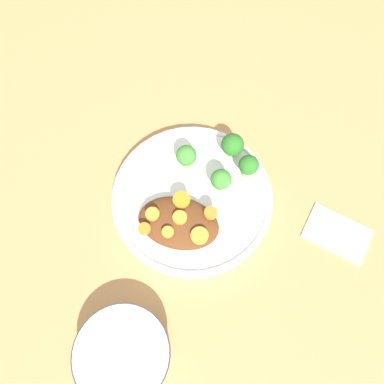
# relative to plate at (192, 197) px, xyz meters

# --- Properties ---
(ground_plane) EXTENTS (4.00, 4.00, 0.00)m
(ground_plane) POSITION_rel_plate_xyz_m (0.00, 0.00, -0.01)
(ground_plane) COLOR tan
(plate) EXTENTS (0.26, 0.26, 0.02)m
(plate) POSITION_rel_plate_xyz_m (0.00, 0.00, 0.00)
(plate) COLOR white
(plate) RESTS_ON ground_plane
(dip_bowl) EXTENTS (0.13, 0.13, 0.04)m
(dip_bowl) POSITION_rel_plate_xyz_m (-0.03, -0.25, 0.01)
(dip_bowl) COLOR silver
(dip_bowl) RESTS_ON ground_plane
(stew_mound) EXTENTS (0.13, 0.08, 0.03)m
(stew_mound) POSITION_rel_plate_xyz_m (-0.01, -0.05, 0.02)
(stew_mound) COLOR #5B3319
(stew_mound) RESTS_ON plate
(broccoli_floret_0) EXTENTS (0.03, 0.03, 0.05)m
(broccoli_floret_0) POSITION_rel_plate_xyz_m (-0.02, 0.05, 0.03)
(broccoli_floret_0) COLOR #7FA85B
(broccoli_floret_0) RESTS_ON plate
(broccoli_floret_1) EXTENTS (0.03, 0.03, 0.05)m
(broccoli_floret_1) POSITION_rel_plate_xyz_m (0.04, 0.03, 0.04)
(broccoli_floret_1) COLOR #759E51
(broccoli_floret_1) RESTS_ON plate
(broccoli_floret_2) EXTENTS (0.03, 0.03, 0.05)m
(broccoli_floret_2) POSITION_rel_plate_xyz_m (0.08, 0.06, 0.03)
(broccoli_floret_2) COLOR #7FA85B
(broccoli_floret_2) RESTS_ON plate
(broccoli_floret_3) EXTENTS (0.04, 0.04, 0.05)m
(broccoli_floret_3) POSITION_rel_plate_xyz_m (0.05, 0.09, 0.04)
(broccoli_floret_3) COLOR #7FA85B
(broccoli_floret_3) RESTS_ON plate
(carrot_slice_0) EXTENTS (0.03, 0.03, 0.01)m
(carrot_slice_0) POSITION_rel_plate_xyz_m (-0.01, -0.02, 0.04)
(carrot_slice_0) COLOR orange
(carrot_slice_0) RESTS_ON stew_mound
(carrot_slice_1) EXTENTS (0.02, 0.02, 0.01)m
(carrot_slice_1) POSITION_rel_plate_xyz_m (-0.01, -0.05, 0.04)
(carrot_slice_1) COLOR orange
(carrot_slice_1) RESTS_ON stew_mound
(carrot_slice_2) EXTENTS (0.02, 0.02, 0.01)m
(carrot_slice_2) POSITION_rel_plate_xyz_m (0.04, -0.03, 0.04)
(carrot_slice_2) COLOR orange
(carrot_slice_2) RESTS_ON stew_mound
(carrot_slice_3) EXTENTS (0.02, 0.02, 0.00)m
(carrot_slice_3) POSITION_rel_plate_xyz_m (-0.05, -0.08, 0.04)
(carrot_slice_3) COLOR orange
(carrot_slice_3) RESTS_ON stew_mound
(carrot_slice_4) EXTENTS (0.02, 0.02, 0.01)m
(carrot_slice_4) POSITION_rel_plate_xyz_m (-0.05, -0.06, 0.04)
(carrot_slice_4) COLOR orange
(carrot_slice_4) RESTS_ON stew_mound
(carrot_slice_5) EXTENTS (0.03, 0.03, 0.00)m
(carrot_slice_5) POSITION_rel_plate_xyz_m (0.03, -0.07, 0.04)
(carrot_slice_5) COLOR orange
(carrot_slice_5) RESTS_ON stew_mound
(carrot_slice_6) EXTENTS (0.02, 0.02, 0.01)m
(carrot_slice_6) POSITION_rel_plate_xyz_m (-0.02, -0.08, 0.04)
(carrot_slice_6) COLOR orange
(carrot_slice_6) RESTS_ON stew_mound
(napkin) EXTENTS (0.11, 0.09, 0.01)m
(napkin) POSITION_rel_plate_xyz_m (0.24, -0.00, -0.01)
(napkin) COLOR white
(napkin) RESTS_ON ground_plane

